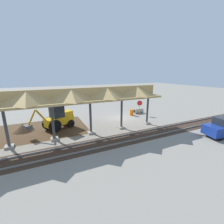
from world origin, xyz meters
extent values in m
plane|color=gray|center=(0.00, 0.00, 0.00)|extent=(120.00, 120.00, 0.00)
cube|color=#4C3823|center=(10.42, 0.03, 0.00)|extent=(9.79, 7.00, 0.01)
cube|color=#9E998E|center=(-1.75, 3.53, 0.10)|extent=(0.70, 0.70, 0.20)
cylinder|color=#383D42|center=(-1.75, 3.53, 1.80)|extent=(0.24, 0.24, 3.60)
cube|color=#9E998E|center=(1.96, 3.53, 0.10)|extent=(0.70, 0.70, 0.20)
cylinder|color=#383D42|center=(1.96, 3.53, 1.80)|extent=(0.24, 0.24, 3.60)
cube|color=#9E998E|center=(5.67, 3.53, 0.10)|extent=(0.70, 0.70, 0.20)
cylinder|color=#383D42|center=(5.67, 3.53, 1.80)|extent=(0.24, 0.24, 3.60)
cube|color=#9E998E|center=(9.38, 3.53, 0.10)|extent=(0.70, 0.70, 0.20)
cylinder|color=#383D42|center=(9.38, 3.53, 1.80)|extent=(0.24, 0.24, 3.60)
cube|color=#9E998E|center=(13.09, 3.53, 0.10)|extent=(0.70, 0.70, 0.20)
cylinder|color=#383D42|center=(13.09, 3.53, 1.80)|extent=(0.24, 0.24, 3.60)
cube|color=tan|center=(9.38, 3.53, 3.70)|extent=(23.45, 3.20, 0.20)
cube|color=tan|center=(9.38, 3.53, 4.35)|extent=(23.45, 0.20, 1.10)
pyramid|color=tan|center=(0.11, 3.53, 4.35)|extent=(3.34, 3.20, 1.10)
pyramid|color=tan|center=(3.81, 3.53, 4.35)|extent=(3.34, 3.20, 1.10)
pyramid|color=tan|center=(7.52, 3.53, 4.35)|extent=(3.34, 3.20, 1.10)
pyramid|color=tan|center=(11.23, 3.53, 4.35)|extent=(3.34, 3.20, 1.10)
cube|color=slate|center=(0.00, 5.64, 0.07)|extent=(60.00, 0.08, 0.15)
cube|color=slate|center=(0.00, 7.08, 0.07)|extent=(60.00, 0.08, 0.15)
cube|color=#38281E|center=(0.00, 6.36, 0.01)|extent=(60.00, 2.58, 0.03)
cylinder|color=gray|center=(-3.36, -0.38, 1.01)|extent=(0.06, 0.06, 2.03)
cylinder|color=red|center=(-3.36, -0.38, 1.84)|extent=(0.69, 0.38, 0.76)
cube|color=#EAB214|center=(8.53, 0.52, 0.97)|extent=(3.45, 2.55, 0.90)
cube|color=#1E262D|center=(8.71, 0.60, 2.12)|extent=(1.68, 1.61, 1.40)
cube|color=#EAB214|center=(7.60, 0.08, 1.67)|extent=(1.51, 1.48, 0.50)
cylinder|color=black|center=(9.70, 0.28, 0.70)|extent=(1.39, 0.87, 1.40)
cylinder|color=black|center=(9.09, 1.57, 0.70)|extent=(1.39, 0.87, 1.40)
cylinder|color=black|center=(7.82, -0.54, 0.45)|extent=(0.94, 0.66, 0.90)
cylinder|color=black|center=(7.26, 0.64, 0.45)|extent=(0.94, 0.66, 0.90)
cylinder|color=#EAB214|center=(10.39, 1.40, 2.08)|extent=(1.04, 0.62, 1.41)
cylinder|color=#EAB214|center=(11.22, 1.79, 1.94)|extent=(1.02, 0.60, 1.67)
cube|color=#47474C|center=(11.63, 1.99, 1.14)|extent=(0.89, 0.98, 0.40)
cone|color=#4C3823|center=(12.32, -0.47, 0.00)|extent=(4.70, 4.70, 1.58)
cylinder|color=#9E9384|center=(-3.79, -1.20, 0.38)|extent=(1.51, 0.77, 0.76)
cylinder|color=black|center=(-3.04, -1.20, 0.38)|extent=(0.02, 0.50, 0.50)
cylinder|color=black|center=(-4.94, 10.58, 0.30)|extent=(0.63, 0.30, 0.60)
cylinder|color=black|center=(-5.18, 9.13, 0.30)|extent=(0.63, 0.30, 0.60)
cylinder|color=orange|center=(-2.11, -0.61, 0.45)|extent=(0.56, 0.56, 0.90)
camera|label=1|loc=(10.08, 18.06, 6.33)|focal=24.00mm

